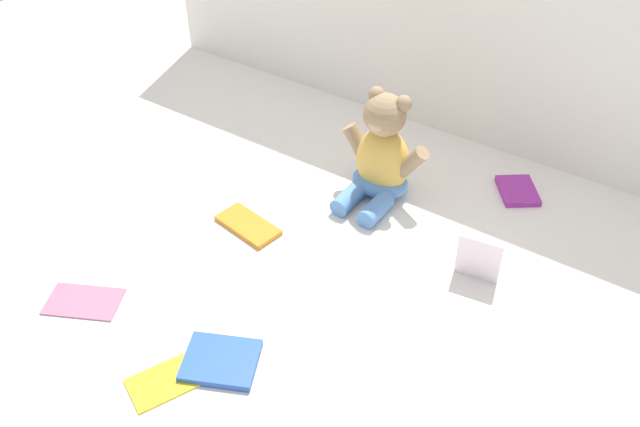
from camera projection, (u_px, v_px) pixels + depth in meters
ground_plane at (346, 225)px, 1.40m from camera, size 3.20×3.20×0.00m
teddy_bear at (383, 159)px, 1.43m from camera, size 0.20×0.18×0.25m
book_case_0 at (167, 380)px, 1.10m from camera, size 0.12×0.14×0.01m
book_case_1 at (248, 225)px, 1.39m from camera, size 0.15×0.09×0.01m
book_case_2 at (221, 361)px, 1.12m from camera, size 0.15×0.14×0.01m
book_case_3 at (518, 191)px, 1.48m from camera, size 0.12×0.13×0.01m
book_case_4 at (83, 301)px, 1.23m from camera, size 0.16×0.13×0.01m
book_case_6 at (479, 258)px, 1.25m from camera, size 0.08×0.03×0.10m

